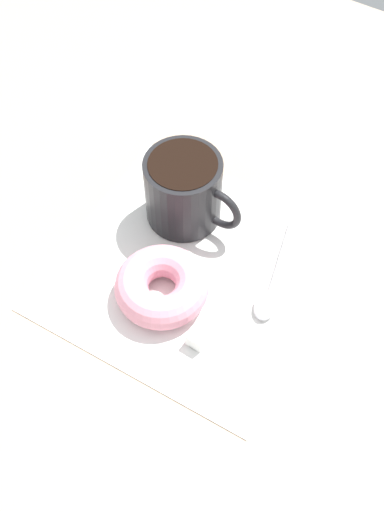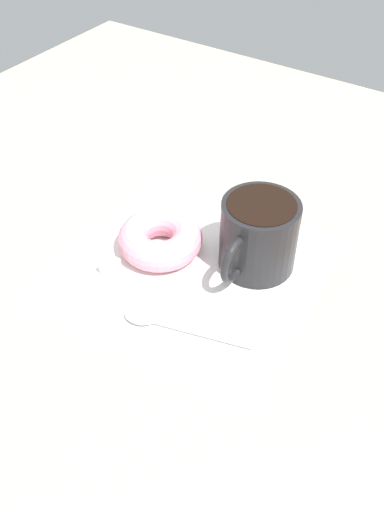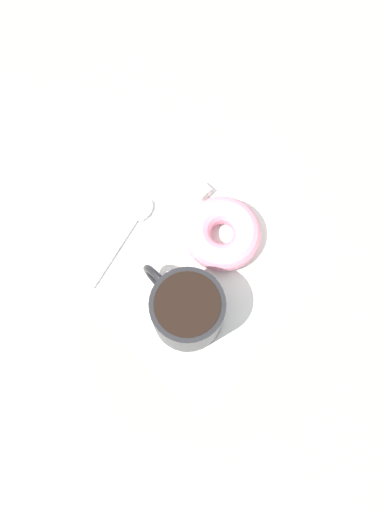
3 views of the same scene
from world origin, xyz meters
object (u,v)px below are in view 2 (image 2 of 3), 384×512
(spoon, at_px, (161,323))
(sugar_cube, at_px, (110,266))
(coffee_cup, at_px, (258,235))
(donut, at_px, (160,238))

(spoon, xyz_separation_m, sugar_cube, (0.10, -0.03, 0.01))
(spoon, bearing_deg, coffee_cup, -104.97)
(donut, relative_size, spoon, 0.74)
(sugar_cube, bearing_deg, coffee_cup, -141.93)
(coffee_cup, bearing_deg, donut, 21.34)
(coffee_cup, xyz_separation_m, donut, (0.11, 0.04, -0.03))
(donut, height_order, spoon, donut)
(coffee_cup, height_order, donut, coffee_cup)
(coffee_cup, distance_m, spoon, 0.15)
(donut, height_order, sugar_cube, donut)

